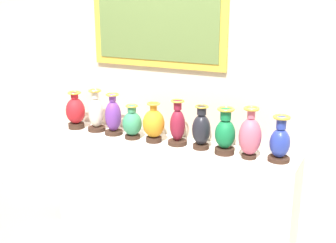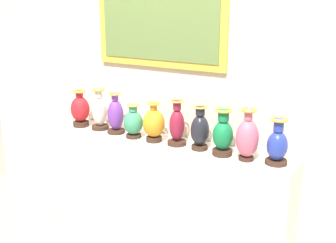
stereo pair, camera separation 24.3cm
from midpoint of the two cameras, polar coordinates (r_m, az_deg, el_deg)
name	(u,v)px [view 2 (the right image)]	position (r m, az deg, el deg)	size (l,w,h in m)	color
ground_plane	(168,239)	(3.88, 1.86, -15.61)	(10.78, 10.78, 0.00)	gray
display_shelf	(168,192)	(3.66, 1.93, -9.54)	(2.13, 0.35, 0.91)	silver
back_wall	(182,70)	(3.55, 3.88, 6.89)	(4.78, 0.14, 2.93)	beige
vase_crimson	(80,110)	(3.93, -10.07, 1.55)	(0.17, 0.17, 0.34)	#382319
vase_ivory	(100,112)	(3.81, -7.46, 1.26)	(0.15, 0.15, 0.38)	#382319
vase_violet	(116,116)	(3.69, -5.24, 0.78)	(0.16, 0.16, 0.36)	#382319
vase_jade	(133,123)	(3.56, -2.78, -0.20)	(0.16, 0.16, 0.29)	#382319
vase_amber	(154,124)	(3.46, 0.08, -0.32)	(0.18, 0.18, 0.33)	#382319
vase_burgundy	(177,126)	(3.38, 3.28, -0.67)	(0.15, 0.15, 0.37)	#382319
vase_onyx	(200,130)	(3.29, 6.45, -1.21)	(0.15, 0.15, 0.35)	#382319
vase_emerald	(223,135)	(3.19, 9.60, -1.84)	(0.15, 0.15, 0.36)	#382319
vase_rose	(247,138)	(3.12, 12.88, -2.16)	(0.17, 0.17, 0.39)	#382319
vase_cobalt	(277,145)	(3.11, 16.75, -3.07)	(0.16, 0.16, 0.34)	#382319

